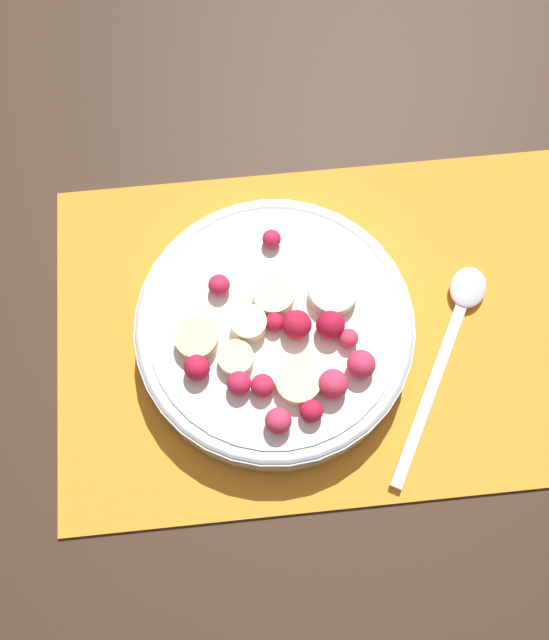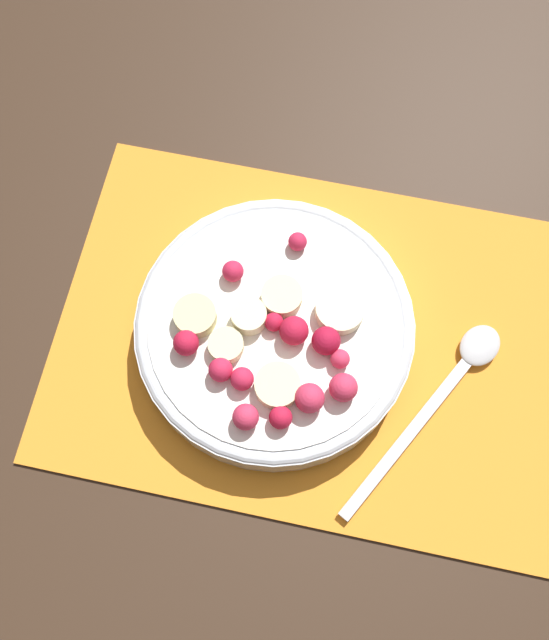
% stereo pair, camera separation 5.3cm
% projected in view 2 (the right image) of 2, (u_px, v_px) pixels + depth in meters
% --- Properties ---
extents(ground_plane, '(3.00, 3.00, 0.00)m').
position_uv_depth(ground_plane, '(332.00, 344.00, 0.57)').
color(ground_plane, '#382619').
extents(placemat, '(0.44, 0.28, 0.01)m').
position_uv_depth(placemat, '(332.00, 343.00, 0.57)').
color(placemat, orange).
rests_on(placemat, ground_plane).
extents(fruit_bowl, '(0.21, 0.21, 0.05)m').
position_uv_depth(fruit_bowl, '(275.00, 330.00, 0.54)').
color(fruit_bowl, silver).
rests_on(fruit_bowl, placemat).
extents(spoon, '(0.11, 0.18, 0.01)m').
position_uv_depth(spoon, '(452.00, 381.00, 0.55)').
color(spoon, silver).
rests_on(spoon, placemat).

